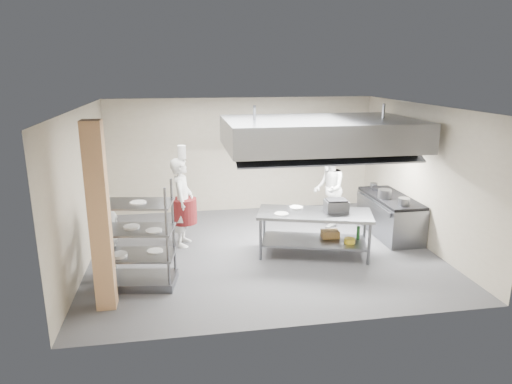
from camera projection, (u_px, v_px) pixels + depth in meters
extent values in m
plane|color=#343436|center=(262.00, 250.00, 9.66)|extent=(7.00, 7.00, 0.00)
plane|color=silver|center=(263.00, 107.00, 8.88)|extent=(7.00, 7.00, 0.00)
plane|color=#A29781|center=(242.00, 155.00, 12.13)|extent=(7.00, 0.00, 7.00)
plane|color=#A29781|center=(83.00, 189.00, 8.70)|extent=(0.00, 6.00, 6.00)
plane|color=#A29781|center=(422.00, 175.00, 9.84)|extent=(0.00, 6.00, 6.00)
cube|color=tan|center=(100.00, 218.00, 6.99)|extent=(0.30, 0.30, 3.00)
cube|color=slate|center=(320.00, 133.00, 9.63)|extent=(4.00, 2.50, 0.60)
cube|color=white|center=(278.00, 149.00, 9.56)|extent=(1.60, 0.12, 0.04)
cube|color=white|center=(359.00, 147.00, 9.86)|extent=(1.60, 0.12, 0.04)
cube|color=slate|center=(309.00, 154.00, 12.27)|extent=(1.50, 0.28, 0.04)
cube|color=slate|center=(315.00, 214.00, 9.21)|extent=(2.45, 1.55, 0.06)
cube|color=slate|center=(314.00, 241.00, 9.36)|extent=(2.25, 1.41, 0.04)
cube|color=slate|center=(389.00, 216.00, 10.53)|extent=(0.80, 2.00, 0.84)
cube|color=black|center=(391.00, 198.00, 10.41)|extent=(0.78, 1.96, 0.06)
imported|color=silver|center=(182.00, 202.00, 9.72)|extent=(0.57, 0.77, 1.92)
imported|color=silver|center=(329.00, 189.00, 10.98)|extent=(0.87, 1.02, 1.84)
imported|color=silver|center=(108.00, 234.00, 8.35)|extent=(0.59, 0.98, 1.56)
cube|color=gray|center=(336.00, 206.00, 9.27)|extent=(0.47, 0.37, 0.22)
cube|color=olive|center=(330.00, 234.00, 9.47)|extent=(0.37, 0.27, 0.16)
cylinder|color=gray|center=(385.00, 194.00, 10.23)|extent=(0.30, 0.30, 0.21)
cylinder|color=white|center=(139.00, 253.00, 7.96)|extent=(0.28, 0.28, 0.05)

